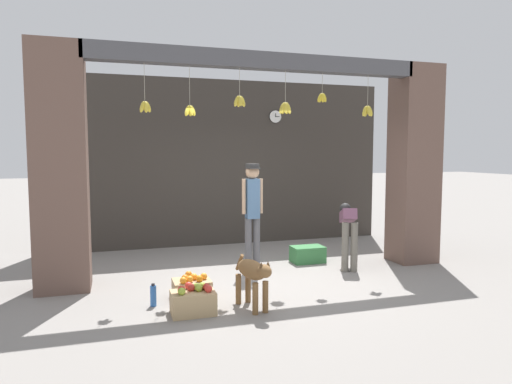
# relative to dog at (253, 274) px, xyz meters

# --- Properties ---
(ground_plane) EXTENTS (60.00, 60.00, 0.00)m
(ground_plane) POSITION_rel_dog_xyz_m (0.54, 1.22, -0.43)
(ground_plane) COLOR gray
(shop_back_wall) EXTENTS (6.89, 0.12, 3.33)m
(shop_back_wall) POSITION_rel_dog_xyz_m (0.54, 3.94, 1.23)
(shop_back_wall) COLOR #38332D
(shop_back_wall) RESTS_ON ground_plane
(shop_pillar_left) EXTENTS (0.70, 0.60, 3.33)m
(shop_pillar_left) POSITION_rel_dog_xyz_m (-2.25, 1.52, 1.23)
(shop_pillar_left) COLOR brown
(shop_pillar_left) RESTS_ON ground_plane
(shop_pillar_right) EXTENTS (0.70, 0.60, 3.33)m
(shop_pillar_right) POSITION_rel_dog_xyz_m (3.34, 1.52, 1.23)
(shop_pillar_right) COLOR brown
(shop_pillar_right) RESTS_ON ground_plane
(storefront_awning) EXTENTS (4.99, 0.27, 0.95)m
(storefront_awning) POSITION_rel_dog_xyz_m (0.55, 1.34, 2.74)
(storefront_awning) COLOR #4C4C51
(dog) EXTENTS (0.34, 0.82, 0.64)m
(dog) POSITION_rel_dog_xyz_m (0.00, 0.00, 0.00)
(dog) COLOR brown
(dog) RESTS_ON ground_plane
(shopkeeper) EXTENTS (0.34, 0.28, 1.70)m
(shopkeeper) POSITION_rel_dog_xyz_m (0.52, 1.74, 0.58)
(shopkeeper) COLOR #56565B
(shopkeeper) RESTS_ON ground_plane
(worker_stooping) EXTENTS (0.44, 0.76, 1.02)m
(worker_stooping) POSITION_rel_dog_xyz_m (2.03, 1.39, 0.24)
(worker_stooping) COLOR #6B665B
(worker_stooping) RESTS_ON ground_plane
(fruit_crate_oranges) EXTENTS (0.48, 0.38, 0.32)m
(fruit_crate_oranges) POSITION_rel_dog_xyz_m (-0.64, 0.62, -0.30)
(fruit_crate_oranges) COLOR tan
(fruit_crate_oranges) RESTS_ON ground_plane
(fruit_crate_apples) EXTENTS (0.51, 0.35, 0.35)m
(fruit_crate_apples) POSITION_rel_dog_xyz_m (-0.71, 0.04, -0.28)
(fruit_crate_apples) COLOR tan
(fruit_crate_apples) RESTS_ON ground_plane
(produce_box_green) EXTENTS (0.55, 0.35, 0.28)m
(produce_box_green) POSITION_rel_dog_xyz_m (1.57, 1.96, -0.29)
(produce_box_green) COLOR #387A42
(produce_box_green) RESTS_ON ground_plane
(water_bottle) EXTENTS (0.08, 0.08, 0.28)m
(water_bottle) POSITION_rel_dog_xyz_m (-1.14, 0.45, -0.30)
(water_bottle) COLOR #2D60AD
(water_bottle) RESTS_ON ground_plane
(wall_clock) EXTENTS (0.27, 0.03, 0.27)m
(wall_clock) POSITION_rel_dog_xyz_m (1.65, 3.87, 2.18)
(wall_clock) COLOR black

